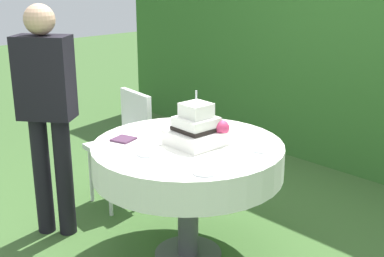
# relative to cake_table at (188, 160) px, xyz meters

# --- Properties ---
(ground_plane) EXTENTS (20.00, 20.00, 0.00)m
(ground_plane) POSITION_rel_cake_table_xyz_m (0.00, 0.00, -0.67)
(ground_plane) COLOR #3D602D
(foliage_hedge) EXTENTS (6.26, 0.62, 2.40)m
(foliage_hedge) POSITION_rel_cake_table_xyz_m (0.00, 2.32, 0.53)
(foliage_hedge) COLOR #336628
(foliage_hedge) RESTS_ON ground_plane
(cake_table) EXTENTS (1.19, 1.19, 0.78)m
(cake_table) POSITION_rel_cake_table_xyz_m (0.00, 0.00, 0.00)
(cake_table) COLOR #4C4C51
(cake_table) RESTS_ON ground_plane
(wedding_cake) EXTENTS (0.31, 0.31, 0.34)m
(wedding_cake) POSITION_rel_cake_table_xyz_m (0.05, 0.04, 0.21)
(wedding_cake) COLOR white
(wedding_cake) RESTS_ON cake_table
(serving_plate_near) EXTENTS (0.10, 0.10, 0.01)m
(serving_plate_near) POSITION_rel_cake_table_xyz_m (-0.29, 0.18, 0.12)
(serving_plate_near) COLOR white
(serving_plate_near) RESTS_ON cake_table
(serving_plate_far) EXTENTS (0.12, 0.12, 0.01)m
(serving_plate_far) POSITION_rel_cake_table_xyz_m (-0.02, -0.30, 0.12)
(serving_plate_far) COLOR white
(serving_plate_far) RESTS_ON cake_table
(serving_plate_left) EXTENTS (0.14, 0.14, 0.01)m
(serving_plate_left) POSITION_rel_cake_table_xyz_m (0.40, -0.25, 0.12)
(serving_plate_left) COLOR white
(serving_plate_left) RESTS_ON cake_table
(serving_plate_right) EXTENTS (0.11, 0.11, 0.01)m
(serving_plate_right) POSITION_rel_cake_table_xyz_m (0.38, 0.23, 0.12)
(serving_plate_right) COLOR white
(serving_plate_right) RESTS_ON cake_table
(napkin_stack) EXTENTS (0.16, 0.16, 0.01)m
(napkin_stack) POSITION_rel_cake_table_xyz_m (-0.33, -0.25, 0.12)
(napkin_stack) COLOR #4C2D47
(napkin_stack) RESTS_ON cake_table
(garden_chair) EXTENTS (0.44, 0.44, 0.89)m
(garden_chair) POSITION_rel_cake_table_xyz_m (-0.95, 0.21, -0.13)
(garden_chair) COLOR white
(garden_chair) RESTS_ON ground_plane
(standing_person) EXTENTS (0.41, 0.38, 1.60)m
(standing_person) POSITION_rel_cake_table_xyz_m (-0.88, -0.47, 0.26)
(standing_person) COLOR black
(standing_person) RESTS_ON ground_plane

